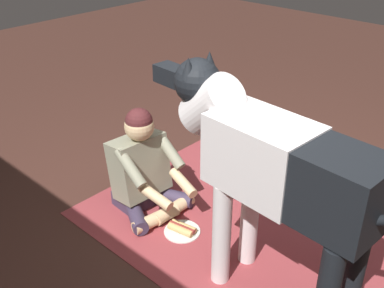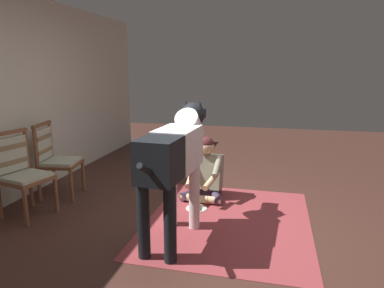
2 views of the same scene
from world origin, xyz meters
TOP-DOWN VIEW (x-y plane):
  - ground_plane at (0.00, 0.00)m, footprint 12.70×12.70m
  - area_rug at (0.04, -0.16)m, footprint 2.13×1.76m
  - person_sitting_on_floor at (0.69, 0.23)m, footprint 0.65×0.58m
  - large_dog at (-0.41, 0.31)m, footprint 1.67×0.42m
  - hot_dog_on_plate at (0.28, 0.26)m, footprint 0.26×0.26m

SIDE VIEW (x-z plane):
  - ground_plane at x=0.00m, z-range 0.00..0.00m
  - area_rug at x=0.04m, z-range 0.00..0.01m
  - hot_dog_on_plate at x=0.28m, z-range -0.01..0.06m
  - person_sitting_on_floor at x=0.69m, z-range -0.07..0.73m
  - large_dog at x=-0.41m, z-range 0.19..1.52m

